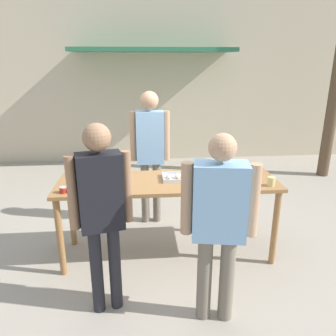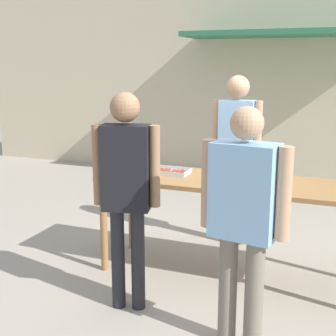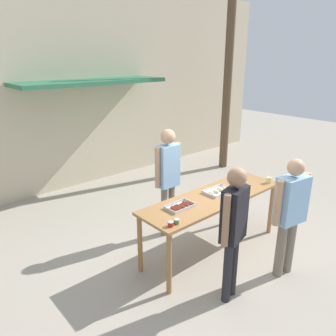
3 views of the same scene
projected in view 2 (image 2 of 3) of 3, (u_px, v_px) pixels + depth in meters
ground_plane at (230, 276)px, 4.42m from camera, size 24.00×24.00×0.00m
building_facade_back at (293, 44)px, 7.54m from camera, size 12.00×1.11×4.50m
serving_table at (232, 192)px, 4.24m from camera, size 2.46×0.74×0.93m
food_tray_sausages at (168, 172)px, 4.49m from camera, size 0.40×0.25×0.04m
food_tray_buns at (252, 178)px, 4.20m from camera, size 0.45×0.28×0.07m
condiment_jar_mustard at (112, 173)px, 4.36m from camera, size 0.07×0.07×0.06m
condiment_jar_ketchup at (121, 174)px, 4.33m from camera, size 0.07×0.07×0.06m
person_server_behind_table at (236, 143)px, 5.00m from camera, size 0.53×0.24×1.84m
person_customer_holding_hotdog at (126, 181)px, 3.63m from camera, size 0.52×0.28×1.76m
person_customer_with_cup at (244, 210)px, 3.12m from camera, size 0.62×0.30×1.70m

